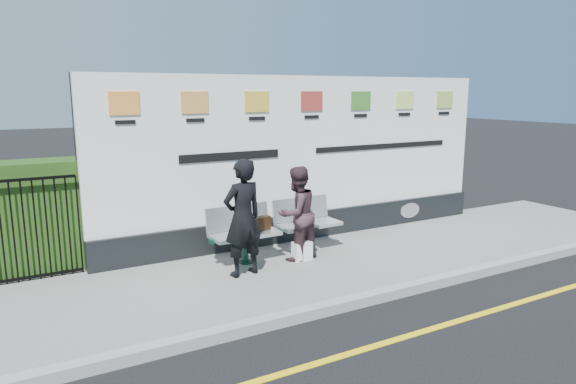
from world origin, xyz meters
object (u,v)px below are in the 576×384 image
(woman_left, at_px, (243,218))
(billboard, at_px, (309,169))
(bench, at_px, (278,242))
(woman_right, at_px, (297,213))

(woman_left, bearing_deg, billboard, -155.99)
(billboard, height_order, woman_left, billboard)
(billboard, bearing_deg, woman_left, -146.26)
(billboard, distance_m, woman_left, 2.37)
(billboard, bearing_deg, bench, -143.83)
(billboard, height_order, bench, billboard)
(billboard, xyz_separation_m, woman_left, (-1.94, -1.29, -0.42))
(woman_left, xyz_separation_m, woman_right, (1.07, 0.25, -0.11))
(woman_left, height_order, woman_right, woman_left)
(billboard, distance_m, bench, 1.70)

